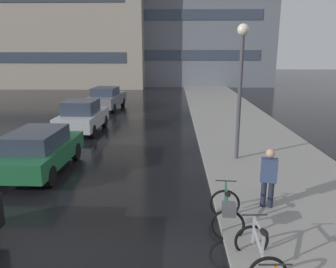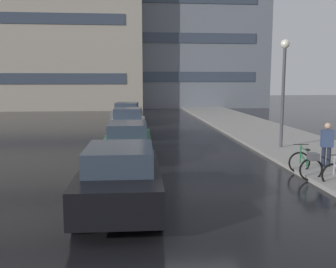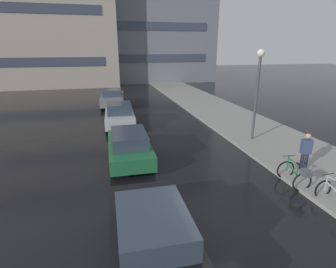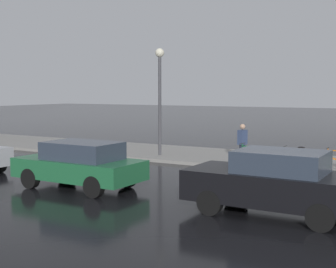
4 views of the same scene
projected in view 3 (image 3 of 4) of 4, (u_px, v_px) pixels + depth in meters
The scene contains 12 objects.
ground_plane at pixel (224, 233), 7.42m from camera, with size 140.00×140.00×0.00m, color black.
sidewalk_kerb at pixel (241, 123), 17.98m from camera, with size 4.80×60.00×0.14m, color gray.
bicycle_second at pixel (336, 196), 8.55m from camera, with size 0.74×1.10×0.99m.
bicycle_third at pixel (296, 174), 9.75m from camera, with size 0.84×1.39×1.03m.
car_black at pixel (152, 238), 6.02m from camera, with size 1.96×4.31×1.61m.
car_green at pixel (129, 146), 11.83m from camera, with size 1.91×4.15×1.47m.
car_silver at pixel (120, 115), 17.00m from camera, with size 1.94×3.80×1.65m.
car_grey at pixel (113, 98), 23.15m from camera, with size 2.25×4.52×1.57m.
pedestrian at pixel (306, 151), 10.80m from camera, with size 0.45×0.33×1.69m.
streetlamp at pixel (258, 82), 13.67m from camera, with size 0.40×0.40×4.94m.
building_facade_main at pixel (143, 13), 39.24m from camera, with size 20.64×9.35×19.86m.
building_facade_side at pixel (41, 14), 34.56m from camera, with size 18.87×10.60×18.59m.
Camera 3 is at (-3.02, -5.61, 4.98)m, focal length 28.00 mm.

